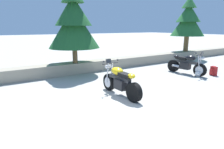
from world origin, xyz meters
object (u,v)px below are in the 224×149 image
at_px(pine_tree_mid_right, 188,20).
at_px(pine_tree_mid_left, 74,22).
at_px(rider_helmet, 198,74).
at_px(rider_backpack, 214,71).
at_px(motorcycle_black_far_right, 187,64).
at_px(motorcycle_yellow_centre, 120,82).

bearing_deg(pine_tree_mid_right, pine_tree_mid_left, -178.86).
distance_m(rider_helmet, pine_tree_mid_right, 6.29).
bearing_deg(rider_backpack, rider_helmet, 163.47).
relative_size(rider_helmet, pine_tree_mid_left, 0.08).
height_order(motorcycle_black_far_right, rider_backpack, motorcycle_black_far_right).
bearing_deg(rider_backpack, pine_tree_mid_left, 144.12).
height_order(rider_helmet, pine_tree_mid_right, pine_tree_mid_right).
relative_size(motorcycle_black_far_right, pine_tree_mid_right, 0.54).
distance_m(motorcycle_yellow_centre, pine_tree_mid_right, 9.95).
xyz_separation_m(motorcycle_black_far_right, rider_helmet, (-0.00, -0.68, -0.35)).
distance_m(motorcycle_black_far_right, pine_tree_mid_left, 5.94).
height_order(motorcycle_yellow_centre, rider_backpack, motorcycle_yellow_centre).
relative_size(motorcycle_black_far_right, pine_tree_mid_left, 0.56).
height_order(motorcycle_black_far_right, rider_helmet, motorcycle_black_far_right).
height_order(motorcycle_yellow_centre, rider_helmet, motorcycle_yellow_centre).
xyz_separation_m(motorcycle_yellow_centre, rider_backpack, (5.49, -0.12, -0.24)).
xyz_separation_m(rider_backpack, pine_tree_mid_left, (-5.50, 3.98, 2.31)).
distance_m(motorcycle_black_far_right, rider_backpack, 1.28).
xyz_separation_m(motorcycle_yellow_centre, rider_helmet, (4.64, 0.13, -0.35)).
distance_m(pine_tree_mid_left, pine_tree_mid_right, 8.80).
xyz_separation_m(motorcycle_black_far_right, pine_tree_mid_left, (-4.66, 3.05, 2.07)).
height_order(rider_backpack, pine_tree_mid_right, pine_tree_mid_right).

